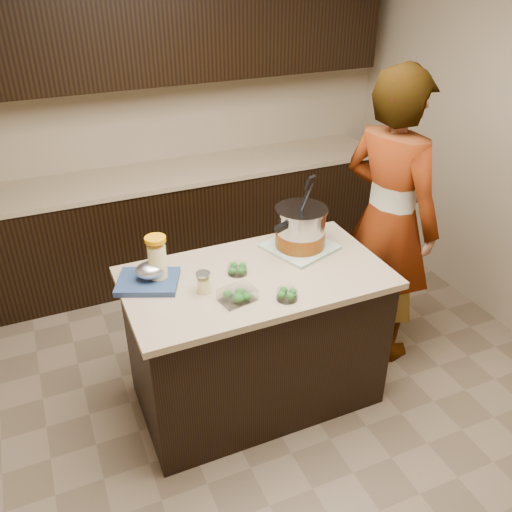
{
  "coord_description": "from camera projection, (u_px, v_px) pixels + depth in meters",
  "views": [
    {
      "loc": [
        -1.01,
        -2.32,
        2.5
      ],
      "look_at": [
        0.0,
        0.0,
        1.02
      ],
      "focal_mm": 38.0,
      "sensor_mm": 36.0,
      "label": 1
    }
  ],
  "objects": [
    {
      "name": "ground_plane",
      "position": [
        256.0,
        394.0,
        3.45
      ],
      "size": [
        4.0,
        4.0,
        0.0
      ],
      "primitive_type": "plane",
      "color": "brown",
      "rests_on": "ground"
    },
    {
      "name": "room_shell",
      "position": [
        256.0,
        130.0,
        2.58
      ],
      "size": [
        4.04,
        4.04,
        2.72
      ],
      "color": "tan",
      "rests_on": "ground"
    },
    {
      "name": "back_cabinets",
      "position": [
        170.0,
        165.0,
        4.35
      ],
      "size": [
        3.6,
        0.63,
        2.33
      ],
      "color": "black",
      "rests_on": "ground"
    },
    {
      "name": "island",
      "position": [
        256.0,
        338.0,
        3.22
      ],
      "size": [
        1.46,
        0.81,
        0.9
      ],
      "color": "black",
      "rests_on": "ground"
    },
    {
      "name": "dish_towel",
      "position": [
        300.0,
        247.0,
        3.25
      ],
      "size": [
        0.46,
        0.46,
        0.02
      ],
      "primitive_type": "cube",
      "rotation": [
        0.0,
        0.0,
        0.34
      ],
      "color": "#4F7656",
      "rests_on": "island"
    },
    {
      "name": "stock_pot",
      "position": [
        300.0,
        230.0,
        3.19
      ],
      "size": [
        0.41,
        0.41,
        0.44
      ],
      "rotation": [
        0.0,
        0.0,
        0.41
      ],
      "color": "#B7B7BC",
      "rests_on": "dish_towel"
    },
    {
      "name": "lemonade_pitcher",
      "position": [
        158.0,
        262.0,
        2.87
      ],
      "size": [
        0.14,
        0.14,
        0.27
      ],
      "rotation": [
        0.0,
        0.0,
        -0.34
      ],
      "color": "#F5EB95",
      "rests_on": "island"
    },
    {
      "name": "mason_jar",
      "position": [
        204.0,
        283.0,
        2.82
      ],
      "size": [
        0.1,
        0.1,
        0.12
      ],
      "rotation": [
        0.0,
        0.0,
        -0.3
      ],
      "color": "#F5EB95",
      "rests_on": "island"
    },
    {
      "name": "broccoli_tub_left",
      "position": [
        237.0,
        270.0,
        2.99
      ],
      "size": [
        0.11,
        0.11,
        0.05
      ],
      "rotation": [
        0.0,
        0.0,
        -0.03
      ],
      "color": "silver",
      "rests_on": "island"
    },
    {
      "name": "broccoli_tub_right",
      "position": [
        287.0,
        295.0,
        2.78
      ],
      "size": [
        0.13,
        0.13,
        0.05
      ],
      "rotation": [
        0.0,
        0.0,
        -0.23
      ],
      "color": "silver",
      "rests_on": "island"
    },
    {
      "name": "broccoli_tub_rect",
      "position": [
        237.0,
        295.0,
        2.77
      ],
      "size": [
        0.2,
        0.16,
        0.06
      ],
      "rotation": [
        0.0,
        0.0,
        0.2
      ],
      "color": "silver",
      "rests_on": "island"
    },
    {
      "name": "blue_tray",
      "position": [
        149.0,
        277.0,
        2.89
      ],
      "size": [
        0.4,
        0.36,
        0.12
      ],
      "rotation": [
        0.0,
        0.0,
        -0.4
      ],
      "color": "navy",
      "rests_on": "island"
    },
    {
      "name": "person",
      "position": [
        388.0,
        220.0,
        3.42
      ],
      "size": [
        0.65,
        0.81,
        1.94
      ],
      "primitive_type": "imported",
      "rotation": [
        0.0,
        0.0,
        1.86
      ],
      "color": "gray",
      "rests_on": "ground"
    }
  ]
}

